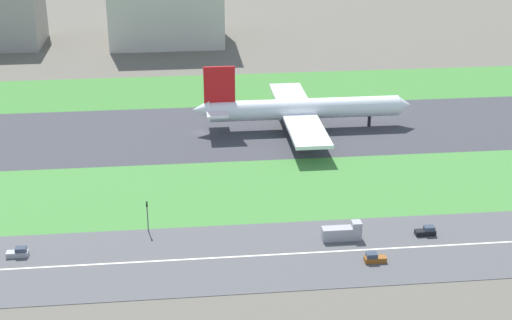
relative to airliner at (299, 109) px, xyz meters
The scene contains 13 objects.
ground_plane 29.61m from the airliner, behind, with size 800.00×800.00×0.00m, color #5B564C.
runway 29.60m from the airliner, behind, with size 280.00×46.00×0.10m, color #38383D.
grass_median_north 50.57m from the airliner, 125.22° to the left, with size 280.00×36.00×0.10m, color #3D7A33.
grass_median_south 50.57m from the airliner, 125.22° to the right, with size 280.00×36.00×0.10m, color #427F38.
highway 78.77m from the airliner, 111.63° to the right, with size 280.00×28.00×0.10m, color #4C4C4F.
highway_centerline 78.77m from the airliner, 111.63° to the right, with size 266.00×0.50×0.01m, color silver.
airliner is the anchor object (origin of this frame).
car_0 97.06m from the airliner, 135.44° to the right, with size 4.40×1.80×2.00m.
car_4 70.27m from the airliner, 76.03° to the right, with size 4.40×1.80×2.00m.
car_1 78.23m from the airliner, 87.89° to the right, with size 4.40×1.80×2.00m.
truck_1 68.17m from the airliner, 91.25° to the right, with size 8.40×2.50×4.00m.
traffic_light 73.77m from the airliner, 125.54° to the right, with size 0.36×0.50×7.20m.
fuel_tank_west 166.78m from the airliner, 107.57° to the left, with size 18.65×18.65×14.51m, color silver.
Camera 1 is at (-6.24, -207.71, 78.34)m, focal length 53.08 mm.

